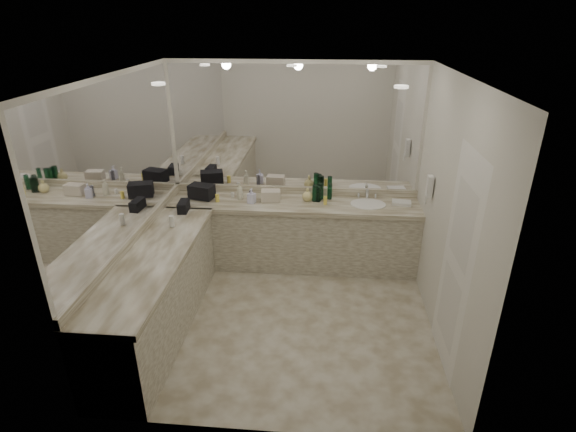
# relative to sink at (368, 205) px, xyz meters

# --- Properties ---
(floor) EXTENTS (3.20, 3.20, 0.00)m
(floor) POSITION_rel_sink_xyz_m (-0.95, -1.20, -0.90)
(floor) COLOR beige
(floor) RESTS_ON ground
(ceiling) EXTENTS (3.20, 3.20, 0.00)m
(ceiling) POSITION_rel_sink_xyz_m (-0.95, -1.20, 1.71)
(ceiling) COLOR white
(ceiling) RESTS_ON floor
(wall_back) EXTENTS (3.20, 0.02, 2.60)m
(wall_back) POSITION_rel_sink_xyz_m (-0.95, 0.30, 0.41)
(wall_back) COLOR beige
(wall_back) RESTS_ON floor
(wall_left) EXTENTS (0.02, 3.00, 2.60)m
(wall_left) POSITION_rel_sink_xyz_m (-2.55, -1.20, 0.41)
(wall_left) COLOR beige
(wall_left) RESTS_ON floor
(wall_right) EXTENTS (0.02, 3.00, 2.60)m
(wall_right) POSITION_rel_sink_xyz_m (0.65, -1.20, 0.41)
(wall_right) COLOR beige
(wall_right) RESTS_ON floor
(vanity_back_base) EXTENTS (3.20, 0.60, 0.84)m
(vanity_back_base) POSITION_rel_sink_xyz_m (-0.95, 0.00, -0.48)
(vanity_back_base) COLOR beige
(vanity_back_base) RESTS_ON floor
(vanity_back_top) EXTENTS (3.20, 0.64, 0.06)m
(vanity_back_top) POSITION_rel_sink_xyz_m (-0.95, -0.01, -0.03)
(vanity_back_top) COLOR beige
(vanity_back_top) RESTS_ON vanity_back_base
(vanity_left_base) EXTENTS (0.60, 2.40, 0.84)m
(vanity_left_base) POSITION_rel_sink_xyz_m (-2.25, -1.50, -0.48)
(vanity_left_base) COLOR beige
(vanity_left_base) RESTS_ON floor
(vanity_left_top) EXTENTS (0.64, 2.42, 0.06)m
(vanity_left_top) POSITION_rel_sink_xyz_m (-2.24, -1.50, -0.03)
(vanity_left_top) COLOR beige
(vanity_left_top) RESTS_ON vanity_left_base
(backsplash_back) EXTENTS (3.20, 0.04, 0.10)m
(backsplash_back) POSITION_rel_sink_xyz_m (-0.95, 0.28, 0.05)
(backsplash_back) COLOR beige
(backsplash_back) RESTS_ON vanity_back_top
(backsplash_left) EXTENTS (0.04, 3.00, 0.10)m
(backsplash_left) POSITION_rel_sink_xyz_m (-2.53, -1.20, 0.05)
(backsplash_left) COLOR beige
(backsplash_left) RESTS_ON vanity_left_top
(mirror_back) EXTENTS (3.12, 0.01, 1.55)m
(mirror_back) POSITION_rel_sink_xyz_m (-0.95, 0.29, 0.88)
(mirror_back) COLOR white
(mirror_back) RESTS_ON wall_back
(mirror_left) EXTENTS (0.01, 2.92, 1.55)m
(mirror_left) POSITION_rel_sink_xyz_m (-2.54, -1.20, 0.88)
(mirror_left) COLOR white
(mirror_left) RESTS_ON wall_left
(sink) EXTENTS (0.44, 0.44, 0.03)m
(sink) POSITION_rel_sink_xyz_m (0.00, 0.00, 0.00)
(sink) COLOR white
(sink) RESTS_ON vanity_back_top
(faucet) EXTENTS (0.24, 0.16, 0.14)m
(faucet) POSITION_rel_sink_xyz_m (0.00, 0.21, 0.07)
(faucet) COLOR silver
(faucet) RESTS_ON vanity_back_top
(wall_phone) EXTENTS (0.06, 0.10, 0.24)m
(wall_phone) POSITION_rel_sink_xyz_m (0.61, -0.50, 0.46)
(wall_phone) COLOR white
(wall_phone) RESTS_ON wall_right
(door) EXTENTS (0.02, 0.82, 2.10)m
(door) POSITION_rel_sink_xyz_m (0.64, -1.70, 0.16)
(door) COLOR white
(door) RESTS_ON wall_right
(black_toiletry_bag) EXTENTS (0.35, 0.27, 0.18)m
(black_toiletry_bag) POSITION_rel_sink_xyz_m (-2.13, 0.01, 0.09)
(black_toiletry_bag) COLOR black
(black_toiletry_bag) RESTS_ON vanity_back_top
(black_bag_spill) EXTENTS (0.13, 0.25, 0.13)m
(black_bag_spill) POSITION_rel_sink_xyz_m (-2.25, -0.40, 0.07)
(black_bag_spill) COLOR black
(black_bag_spill) RESTS_ON vanity_left_top
(cream_cosmetic_case) EXTENTS (0.25, 0.17, 0.14)m
(cream_cosmetic_case) POSITION_rel_sink_xyz_m (-1.23, 0.01, 0.07)
(cream_cosmetic_case) COLOR beige
(cream_cosmetic_case) RESTS_ON vanity_back_top
(hand_towel) EXTENTS (0.25, 0.18, 0.04)m
(hand_towel) POSITION_rel_sink_xyz_m (0.42, 0.04, 0.02)
(hand_towel) COLOR white
(hand_towel) RESTS_ON vanity_back_top
(lotion_left) EXTENTS (0.06, 0.06, 0.13)m
(lotion_left) POSITION_rel_sink_xyz_m (-2.25, -0.85, 0.07)
(lotion_left) COLOR white
(lotion_left) RESTS_ON vanity_left_top
(soap_bottle_a) EXTENTS (0.11, 0.11, 0.21)m
(soap_bottle_a) POSITION_rel_sink_xyz_m (-1.64, 0.04, 0.11)
(soap_bottle_a) COLOR silver
(soap_bottle_a) RESTS_ON vanity_back_top
(soap_bottle_b) EXTENTS (0.11, 0.11, 0.19)m
(soap_bottle_b) POSITION_rel_sink_xyz_m (-1.47, -0.08, 0.10)
(soap_bottle_b) COLOR #D9D9FD
(soap_bottle_b) RESTS_ON vanity_back_top
(soap_bottle_c) EXTENTS (0.15, 0.15, 0.18)m
(soap_bottle_c) POSITION_rel_sink_xyz_m (-0.77, 0.06, 0.09)
(soap_bottle_c) COLOR #D7CB7F
(soap_bottle_c) RESTS_ON vanity_back_top
(green_bottle_0) EXTENTS (0.07, 0.07, 0.20)m
(green_bottle_0) POSITION_rel_sink_xyz_m (-0.62, 0.10, 0.10)
(green_bottle_0) COLOR #165431
(green_bottle_0) RESTS_ON vanity_back_top
(green_bottle_1) EXTENTS (0.07, 0.07, 0.21)m
(green_bottle_1) POSITION_rel_sink_xyz_m (-0.60, 0.14, 0.11)
(green_bottle_1) COLOR #165431
(green_bottle_1) RESTS_ON vanity_back_top
(green_bottle_2) EXTENTS (0.06, 0.06, 0.21)m
(green_bottle_2) POSITION_rel_sink_xyz_m (-0.49, 0.14, 0.11)
(green_bottle_2) COLOR #165431
(green_bottle_2) RESTS_ON vanity_back_top
(green_bottle_3) EXTENTS (0.07, 0.07, 0.22)m
(green_bottle_3) POSITION_rel_sink_xyz_m (-0.67, 0.05, 0.11)
(green_bottle_3) COLOR #165431
(green_bottle_3) RESTS_ON vanity_back_top
(green_bottle_4) EXTENTS (0.06, 0.06, 0.20)m
(green_bottle_4) POSITION_rel_sink_xyz_m (-0.63, 0.05, 0.10)
(green_bottle_4) COLOR #165431
(green_bottle_4) RESTS_ON vanity_back_top
(amenity_bottle_0) EXTENTS (0.04, 0.04, 0.14)m
(amenity_bottle_0) POSITION_rel_sink_xyz_m (-2.21, 0.02, 0.08)
(amenity_bottle_0) COLOR silver
(amenity_bottle_0) RESTS_ON vanity_back_top
(amenity_bottle_1) EXTENTS (0.05, 0.05, 0.14)m
(amenity_bottle_1) POSITION_rel_sink_xyz_m (-1.48, -0.02, 0.08)
(amenity_bottle_1) COLOR #3F3F4C
(amenity_bottle_1) RESTS_ON vanity_back_top
(amenity_bottle_2) EXTENTS (0.07, 0.07, 0.11)m
(amenity_bottle_2) POSITION_rel_sink_xyz_m (-1.24, 0.03, 0.06)
(amenity_bottle_2) COLOR white
(amenity_bottle_2) RESTS_ON vanity_back_top
(amenity_bottle_3) EXTENTS (0.05, 0.05, 0.12)m
(amenity_bottle_3) POSITION_rel_sink_xyz_m (-2.09, 0.00, 0.06)
(amenity_bottle_3) COLOR silver
(amenity_bottle_3) RESTS_ON vanity_back_top
(amenity_bottle_4) EXTENTS (0.04, 0.04, 0.06)m
(amenity_bottle_4) POSITION_rel_sink_xyz_m (-1.75, 0.10, 0.04)
(amenity_bottle_4) COLOR white
(amenity_bottle_4) RESTS_ON vanity_back_top
(amenity_bottle_5) EXTENTS (0.05, 0.05, 0.10)m
(amenity_bottle_5) POSITION_rel_sink_xyz_m (-0.54, -0.04, 0.06)
(amenity_bottle_5) COLOR #F2D84C
(amenity_bottle_5) RESTS_ON vanity_back_top
(amenity_bottle_6) EXTENTS (0.05, 0.05, 0.10)m
(amenity_bottle_6) POSITION_rel_sink_xyz_m (-1.91, -0.07, 0.05)
(amenity_bottle_6) COLOR #F2D84C
(amenity_bottle_6) RESTS_ON vanity_back_top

